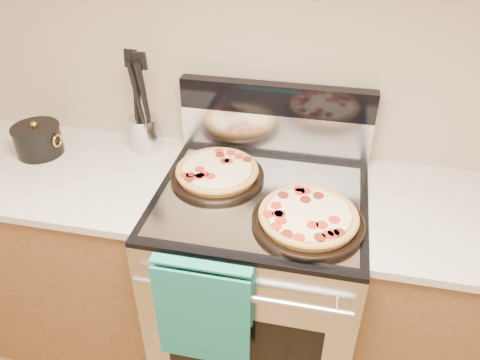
% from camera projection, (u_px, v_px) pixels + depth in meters
% --- Properties ---
extents(wall_back, '(4.00, 0.00, 4.00)m').
position_uv_depth(wall_back, '(280.00, 47.00, 1.73)').
color(wall_back, tan).
rests_on(wall_back, ground).
extents(range_body, '(0.76, 0.68, 0.90)m').
position_uv_depth(range_body, '(258.00, 285.00, 1.96)').
color(range_body, '#B7B7BC').
rests_on(range_body, ground).
extents(oven_window, '(0.56, 0.01, 0.40)m').
position_uv_depth(oven_window, '(242.00, 354.00, 1.69)').
color(oven_window, black).
rests_on(oven_window, range_body).
extents(cooktop, '(0.76, 0.68, 0.02)m').
position_uv_depth(cooktop, '(261.00, 198.00, 1.70)').
color(cooktop, black).
rests_on(cooktop, range_body).
extents(backsplash_lower, '(0.76, 0.06, 0.18)m').
position_uv_depth(backsplash_lower, '(275.00, 133.00, 1.89)').
color(backsplash_lower, silver).
rests_on(backsplash_lower, cooktop).
extents(backsplash_upper, '(0.76, 0.06, 0.12)m').
position_uv_depth(backsplash_upper, '(276.00, 99.00, 1.80)').
color(backsplash_upper, black).
rests_on(backsplash_upper, backsplash_lower).
extents(oven_handle, '(0.70, 0.03, 0.03)m').
position_uv_depth(oven_handle, '(239.00, 296.00, 1.46)').
color(oven_handle, silver).
rests_on(oven_handle, range_body).
extents(dish_towel, '(0.32, 0.05, 0.42)m').
position_uv_depth(dish_towel, '(204.00, 311.00, 1.53)').
color(dish_towel, '#177074').
rests_on(dish_towel, oven_handle).
extents(foil_sheet, '(0.70, 0.55, 0.01)m').
position_uv_depth(foil_sheet, '(260.00, 200.00, 1.66)').
color(foil_sheet, gray).
rests_on(foil_sheet, cooktop).
extents(cabinet_left, '(1.00, 0.62, 0.88)m').
position_uv_depth(cabinet_left, '(70.00, 252.00, 2.14)').
color(cabinet_left, brown).
rests_on(cabinet_left, ground).
extents(countertop_left, '(1.02, 0.64, 0.03)m').
position_uv_depth(countertop_left, '(47.00, 169.00, 1.88)').
color(countertop_left, '#BAB2A7').
rests_on(countertop_left, cabinet_left).
extents(cabinet_right, '(1.00, 0.62, 0.88)m').
position_uv_depth(cabinet_right, '(479.00, 317.00, 1.84)').
color(cabinet_right, brown).
rests_on(cabinet_right, ground).
extents(pepperoni_pizza_back, '(0.42, 0.42, 0.05)m').
position_uv_depth(pepperoni_pizza_back, '(217.00, 172.00, 1.76)').
color(pepperoni_pizza_back, '#AC7B34').
rests_on(pepperoni_pizza_back, foil_sheet).
extents(pepperoni_pizza_front, '(0.42, 0.42, 0.05)m').
position_uv_depth(pepperoni_pizza_front, '(308.00, 218.00, 1.54)').
color(pepperoni_pizza_front, '#AC7B34').
rests_on(pepperoni_pizza_front, foil_sheet).
extents(utensil_crock, '(0.12, 0.12, 0.15)m').
position_uv_depth(utensil_crock, '(145.00, 134.00, 1.94)').
color(utensil_crock, silver).
rests_on(utensil_crock, countertop_left).
extents(saucepan, '(0.21, 0.21, 0.11)m').
position_uv_depth(saucepan, '(38.00, 141.00, 1.92)').
color(saucepan, black).
rests_on(saucepan, countertop_left).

